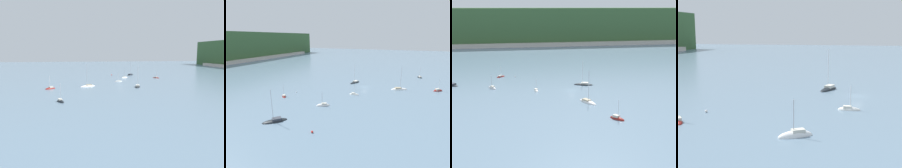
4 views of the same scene
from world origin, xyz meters
TOP-DOWN VIEW (x-y plane):
  - ground_plane at (0.00, 0.00)m, footprint 600.00×600.00m
  - sailboat_0 at (36.73, -28.65)m, footprint 5.16×3.76m
  - sailboat_1 at (-29.56, 30.71)m, footprint 4.75×4.51m
  - sailboat_2 at (7.23, -36.17)m, footprint 4.60×5.33m
  - sailboat_3 at (7.11, 7.85)m, footprint 8.93×5.17m
  - sailboat_4 at (2.46, -17.74)m, footprint 6.27×8.85m
  - sailboat_5 at (-14.56, 1.59)m, footprint 1.81×4.63m
  - sailboat_6 at (-32.74, 8.84)m, footprint 4.27×5.59m
  - sailboat_7 at (-50.66, 17.19)m, footprint 7.67×7.40m
  - mooring_buoy_0 at (-22.59, 28.79)m, footprint 0.53×0.53m
  - mooring_buoy_1 at (-52.16, 2.39)m, footprint 0.67×0.67m

SIDE VIEW (x-z plane):
  - ground_plane at x=0.00m, z-range 0.00..0.00m
  - sailboat_5 at x=-14.56m, z-range -2.79..2.93m
  - sailboat_6 at x=-32.74m, z-range -3.28..3.43m
  - sailboat_1 at x=-29.56m, z-range -2.85..3.04m
  - sailboat_4 at x=2.46m, z-range -6.25..6.44m
  - sailboat_0 at x=36.73m, z-range -3.70..3.91m
  - sailboat_2 at x=7.23m, z-range -3.47..3.70m
  - sailboat_3 at x=7.11m, z-range -5.71..5.97m
  - sailboat_7 at x=-50.66m, z-range -5.68..5.94m
  - mooring_buoy_0 at x=-22.59m, z-range 0.00..0.53m
  - mooring_buoy_1 at x=-52.16m, z-range 0.00..0.67m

